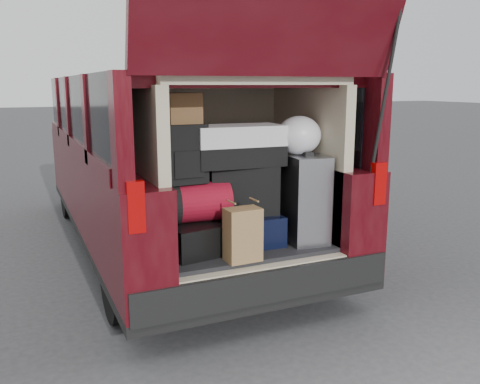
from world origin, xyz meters
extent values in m
plane|color=#333335|center=(0.00, 0.00, 0.00)|extent=(80.00, 80.00, 0.00)
cylinder|color=black|center=(-0.82, 0.40, 0.32)|extent=(0.24, 0.64, 0.64)
cylinder|color=black|center=(0.82, 0.40, 0.32)|extent=(0.24, 0.64, 0.64)
cylinder|color=black|center=(-0.82, 3.70, 0.32)|extent=(0.24, 0.64, 0.64)
cylinder|color=black|center=(0.82, 3.70, 0.32)|extent=(0.24, 0.64, 0.64)
cube|color=black|center=(0.00, 2.08, 0.26)|extent=(1.90, 4.85, 0.08)
cube|color=#44040B|center=(-0.79, 2.08, 0.70)|extent=(0.33, 4.85, 0.80)
cube|color=#44040B|center=(0.79, 2.08, 0.70)|extent=(0.33, 4.85, 0.80)
cube|color=#44040B|center=(0.00, 2.08, 1.73)|extent=(1.82, 4.46, 0.10)
cube|color=black|center=(-0.88, 1.97, 1.44)|extent=(0.12, 4.25, 0.68)
cube|color=black|center=(0.88, 1.97, 1.44)|extent=(0.12, 4.25, 0.68)
cube|color=black|center=(0.00, -0.29, 0.40)|extent=(1.86, 0.16, 0.22)
cube|color=#990505|center=(-0.86, -0.33, 1.02)|extent=(0.10, 0.06, 0.30)
cube|color=#990505|center=(0.86, -0.33, 1.02)|extent=(0.10, 0.06, 0.30)
cube|color=black|center=(0.00, 0.28, 0.52)|extent=(1.24, 1.05, 0.06)
cube|color=#B3A78A|center=(-0.66, 0.28, 1.12)|extent=(0.08, 1.05, 1.15)
cube|color=#B3A78A|center=(0.66, 0.28, 1.12)|extent=(0.08, 1.05, 1.15)
cube|color=#B3A78A|center=(0.00, 0.83, 1.12)|extent=(1.34, 0.06, 1.15)
cube|color=#B3A78A|center=(0.00, 0.28, 1.73)|extent=(1.34, 1.05, 0.06)
cylinder|color=black|center=(0.84, -0.40, 1.65)|extent=(0.02, 0.90, 0.76)
cube|color=black|center=(0.00, 0.28, 0.28)|extent=(1.24, 1.05, 0.55)
cube|color=black|center=(-0.38, 0.16, 0.66)|extent=(0.47, 0.59, 0.22)
cube|color=black|center=(0.07, 0.18, 0.66)|extent=(0.43, 0.52, 0.22)
cube|color=silver|center=(0.48, 0.04, 0.87)|extent=(0.32, 0.46, 0.65)
cube|color=#8E6240|center=(-0.13, -0.20, 0.73)|extent=(0.24, 0.16, 0.36)
cube|color=maroon|center=(-0.32, 0.12, 0.90)|extent=(0.45, 0.31, 0.28)
cube|color=black|center=(0.04, 0.18, 0.95)|extent=(0.54, 0.38, 0.36)
cube|color=black|center=(-0.41, 0.13, 1.24)|extent=(0.29, 0.18, 0.40)
cube|color=silver|center=(0.00, 0.18, 1.28)|extent=(0.66, 0.36, 0.29)
cube|color=brown|center=(-0.40, 0.19, 1.55)|extent=(0.23, 0.19, 0.20)
ellipsoid|color=white|center=(0.45, 0.08, 1.34)|extent=(0.36, 0.35, 0.28)
camera|label=1|loc=(-1.46, -3.13, 1.70)|focal=38.00mm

